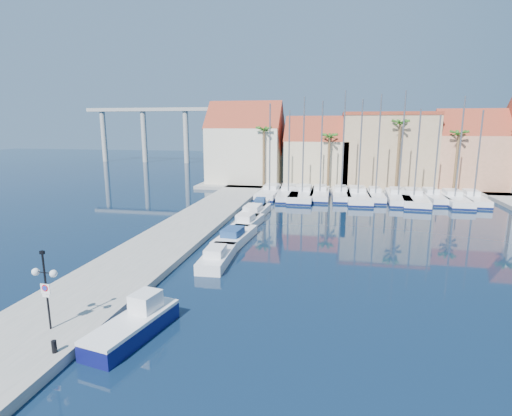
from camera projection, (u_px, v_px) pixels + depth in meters
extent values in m
plane|color=black|center=(237.00, 313.00, 21.90)|extent=(260.00, 260.00, 0.00)
cube|color=gray|center=(177.00, 234.00, 36.51)|extent=(6.00, 77.00, 0.50)
cube|color=gray|center=(365.00, 185.00, 66.05)|extent=(54.00, 16.00, 0.50)
cylinder|color=black|center=(46.00, 290.00, 18.77)|extent=(0.10, 0.10, 3.94)
cylinder|color=black|center=(40.00, 272.00, 18.64)|extent=(0.49, 0.07, 0.05)
cylinder|color=black|center=(49.00, 273.00, 18.53)|extent=(0.49, 0.07, 0.05)
sphere|color=white|center=(36.00, 272.00, 18.70)|extent=(0.35, 0.35, 0.35)
sphere|color=white|center=(53.00, 274.00, 18.47)|extent=(0.35, 0.35, 0.35)
cube|color=black|center=(42.00, 252.00, 18.38)|extent=(0.22, 0.13, 0.16)
cube|color=white|center=(45.00, 289.00, 18.69)|extent=(0.49, 0.05, 0.49)
cylinder|color=red|center=(45.00, 288.00, 18.66)|extent=(0.33, 0.03, 0.33)
cylinder|color=#1933A5|center=(45.00, 288.00, 18.65)|extent=(0.24, 0.02, 0.24)
cube|color=white|center=(46.00, 296.00, 18.76)|extent=(0.39, 0.05, 0.14)
cylinder|color=black|center=(54.00, 347.00, 17.12)|extent=(0.22, 0.22, 0.55)
cube|color=#0D104F|center=(133.00, 330.00, 19.28)|extent=(2.78, 5.58, 0.80)
cube|color=white|center=(132.00, 320.00, 19.18)|extent=(2.78, 5.58, 0.18)
cube|color=white|center=(146.00, 302.00, 20.04)|extent=(1.41, 1.62, 0.98)
cube|color=white|center=(217.00, 258.00, 29.71)|extent=(2.06, 5.81, 0.80)
cube|color=white|center=(215.00, 251.00, 29.01)|extent=(1.36, 2.06, 0.60)
cube|color=white|center=(235.00, 238.00, 34.99)|extent=(2.68, 6.75, 0.80)
cube|color=navy|center=(233.00, 232.00, 34.23)|extent=(1.67, 2.43, 0.60)
cube|color=white|center=(248.00, 223.00, 40.21)|extent=(2.38, 5.81, 0.80)
cube|color=white|center=(246.00, 217.00, 39.53)|extent=(1.46, 2.10, 0.60)
cube|color=white|center=(254.00, 212.00, 44.95)|extent=(2.71, 7.42, 0.80)
cube|color=white|center=(253.00, 208.00, 44.11)|extent=(1.77, 2.64, 0.60)
cube|color=white|center=(261.00, 205.00, 48.95)|extent=(1.84, 5.17, 0.80)
cube|color=navy|center=(260.00, 200.00, 48.31)|extent=(1.21, 1.83, 0.60)
cube|color=white|center=(270.00, 193.00, 57.25)|extent=(2.94, 10.18, 1.00)
cube|color=#0D1845|center=(270.00, 195.00, 57.32)|extent=(3.00, 10.24, 0.28)
cube|color=white|center=(272.00, 186.00, 58.05)|extent=(1.93, 3.09, 0.60)
cylinder|color=slate|center=(270.00, 148.00, 55.44)|extent=(0.20, 0.20, 11.94)
cube|color=white|center=(289.00, 194.00, 56.45)|extent=(3.59, 11.17, 1.00)
cube|color=#0D1845|center=(288.00, 196.00, 56.51)|extent=(3.65, 11.24, 0.28)
cube|color=white|center=(289.00, 187.00, 57.35)|extent=(2.22, 3.43, 0.60)
cylinder|color=slate|center=(289.00, 151.00, 54.68)|extent=(0.20, 0.20, 11.01)
cube|color=white|center=(303.00, 194.00, 55.98)|extent=(3.19, 12.01, 1.00)
cube|color=#0D1845|center=(303.00, 197.00, 56.05)|extent=(3.25, 12.07, 0.28)
cube|color=white|center=(303.00, 187.00, 56.97)|extent=(2.20, 3.61, 0.60)
cylinder|color=slate|center=(303.00, 145.00, 54.00)|extent=(0.20, 0.20, 12.72)
cube|color=white|center=(320.00, 194.00, 56.15)|extent=(2.49, 9.42, 1.00)
cube|color=#0D1845|center=(320.00, 196.00, 56.21)|extent=(2.55, 9.48, 0.28)
cube|color=white|center=(320.00, 188.00, 56.88)|extent=(1.72, 2.83, 0.60)
cylinder|color=slate|center=(321.00, 147.00, 54.34)|extent=(0.20, 0.20, 12.22)
cube|color=white|center=(341.00, 195.00, 55.70)|extent=(2.61, 9.08, 1.00)
cube|color=#0D1845|center=(341.00, 197.00, 55.76)|extent=(2.68, 9.14, 0.28)
cube|color=white|center=(341.00, 188.00, 56.40)|extent=(1.72, 2.75, 0.60)
cylinder|color=slate|center=(343.00, 142.00, 53.77)|extent=(0.20, 0.20, 13.50)
cube|color=white|center=(357.00, 196.00, 54.73)|extent=(3.33, 11.81, 1.00)
cube|color=#0D1845|center=(357.00, 198.00, 54.80)|extent=(3.39, 11.87, 0.28)
cube|color=white|center=(357.00, 189.00, 55.70)|extent=(2.22, 3.57, 0.60)
cylinder|color=slate|center=(360.00, 147.00, 52.80)|extent=(0.20, 0.20, 12.34)
cube|color=white|center=(375.00, 196.00, 54.62)|extent=(2.19, 8.19, 1.00)
cube|color=#0D1845|center=(375.00, 198.00, 54.69)|extent=(2.25, 8.25, 0.28)
cube|color=white|center=(375.00, 189.00, 55.25)|extent=(1.51, 2.46, 0.60)
cylinder|color=slate|center=(379.00, 145.00, 52.80)|extent=(0.20, 0.20, 12.96)
cube|color=white|center=(398.00, 197.00, 53.65)|extent=(3.30, 10.67, 1.00)
cube|color=#0D1845|center=(398.00, 200.00, 53.72)|extent=(3.36, 10.73, 0.28)
cube|color=white|center=(397.00, 190.00, 54.49)|extent=(2.08, 3.26, 0.60)
cylinder|color=slate|center=(402.00, 144.00, 51.68)|extent=(0.20, 0.20, 13.34)
cube|color=white|center=(413.00, 198.00, 53.00)|extent=(4.09, 12.19, 1.00)
cube|color=#0D1845|center=(413.00, 201.00, 53.07)|extent=(4.15, 12.26, 0.28)
cube|color=white|center=(413.00, 191.00, 53.96)|extent=(2.47, 3.76, 0.60)
cylinder|color=slate|center=(417.00, 153.00, 51.20)|extent=(0.20, 0.20, 11.06)
cube|color=white|center=(432.00, 197.00, 53.72)|extent=(2.93, 8.79, 1.00)
cube|color=#0D1845|center=(432.00, 200.00, 53.79)|extent=(2.99, 8.86, 0.28)
cube|color=white|center=(431.00, 190.00, 54.40)|extent=(1.77, 2.71, 0.60)
cylinder|color=slate|center=(437.00, 155.00, 52.14)|extent=(0.20, 0.20, 10.34)
cube|color=white|center=(454.00, 199.00, 52.28)|extent=(2.93, 10.37, 1.00)
cube|color=#0D1845|center=(453.00, 202.00, 52.35)|extent=(3.00, 10.44, 0.28)
cube|color=white|center=(452.00, 192.00, 53.10)|extent=(1.95, 3.14, 0.60)
cylinder|color=slate|center=(460.00, 147.00, 50.40)|extent=(0.20, 0.20, 12.58)
cube|color=white|center=(472.00, 199.00, 52.29)|extent=(2.72, 9.09, 1.00)
cube|color=#0D1845|center=(472.00, 202.00, 52.35)|extent=(2.78, 9.15, 0.28)
cube|color=white|center=(471.00, 192.00, 52.98)|extent=(1.75, 2.77, 0.60)
cylinder|color=slate|center=(479.00, 154.00, 50.64)|extent=(0.20, 0.20, 10.89)
cube|color=beige|center=(246.00, 155.00, 67.89)|extent=(12.00, 9.00, 9.00)
cube|color=maroon|center=(246.00, 128.00, 66.97)|extent=(12.30, 9.00, 9.00)
cube|color=#CCB690|center=(317.00, 162.00, 65.83)|extent=(10.00, 8.00, 7.00)
cube|color=maroon|center=(317.00, 141.00, 65.11)|extent=(10.30, 8.00, 8.00)
cube|color=tan|center=(386.00, 151.00, 64.30)|extent=(14.00, 10.00, 11.00)
cube|color=maroon|center=(389.00, 114.00, 63.12)|extent=(14.20, 10.20, 0.50)
cube|color=tan|center=(467.00, 162.00, 61.38)|extent=(10.00, 8.00, 8.00)
cube|color=maroon|center=(470.00, 135.00, 60.56)|extent=(10.30, 8.00, 8.00)
cylinder|color=brown|center=(264.00, 158.00, 62.33)|extent=(0.36, 0.36, 9.00)
sphere|color=#2D611B|center=(264.00, 130.00, 61.44)|extent=(2.60, 2.60, 2.60)
cylinder|color=brown|center=(328.00, 162.00, 60.55)|extent=(0.36, 0.36, 8.00)
sphere|color=#2D611B|center=(329.00, 137.00, 59.76)|extent=(2.60, 2.60, 2.60)
cylinder|color=brown|center=(398.00, 157.00, 58.45)|extent=(0.36, 0.36, 10.00)
sphere|color=#2D611B|center=(400.00, 123.00, 57.46)|extent=(2.60, 2.60, 2.60)
cylinder|color=brown|center=(456.00, 163.00, 57.09)|extent=(0.36, 0.36, 8.50)
sphere|color=#2D611B|center=(459.00, 134.00, 56.25)|extent=(2.60, 2.60, 2.60)
cube|color=#9E9E99|center=(171.00, 109.00, 104.95)|extent=(48.00, 2.20, 0.90)
cylinder|color=#9E9E99|center=(104.00, 136.00, 110.16)|extent=(1.40, 1.40, 14.00)
cylinder|color=#9E9E99|center=(144.00, 136.00, 107.90)|extent=(1.40, 1.40, 14.00)
cylinder|color=#9E9E99|center=(186.00, 136.00, 105.63)|extent=(1.40, 1.40, 14.00)
cylinder|color=#9E9E99|center=(230.00, 137.00, 103.36)|extent=(1.40, 1.40, 14.00)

